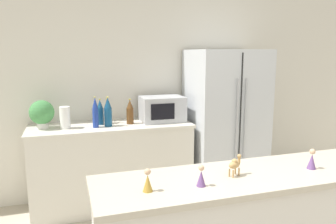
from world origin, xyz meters
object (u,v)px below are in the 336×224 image
back_bottle_1 (108,112)px  camel_figurine (235,164)px  back_bottle_4 (130,112)px  back_bottle_0 (95,113)px  paper_towel_roll (65,118)px  back_bottle_2 (107,111)px  wise_man_figurine_blue (201,177)px  microwave (162,109)px  wise_man_figurine_crimson (312,160)px  wise_man_figurine_purple (148,182)px  potted_plant (42,113)px  refrigerator (225,123)px  back_bottle_3 (100,112)px

back_bottle_1 → camel_figurine: back_bottle_1 is taller
back_bottle_4 → back_bottle_0: bearing=-169.4°
paper_towel_roll → back_bottle_2: back_bottle_2 is taller
camel_figurine → wise_man_figurine_blue: 0.25m
back_bottle_0 → back_bottle_1: back_bottle_0 is taller
microwave → wise_man_figurine_crimson: bearing=-79.7°
back_bottle_0 → back_bottle_1: 0.13m
wise_man_figurine_purple → potted_plant: bearing=107.0°
paper_towel_roll → back_bottle_1: back_bottle_1 is taller
back_bottle_1 → wise_man_figurine_crimson: back_bottle_1 is taller
potted_plant → refrigerator: bearing=-2.5°
back_bottle_1 → back_bottle_3: back_bottle_1 is taller
camel_figurine → paper_towel_roll: bearing=116.0°
paper_towel_roll → microwave: microwave is taller
refrigerator → paper_towel_roll: size_ratio=7.60×
refrigerator → potted_plant: bearing=177.5°
wise_man_figurine_purple → wise_man_figurine_blue: bearing=-4.0°
back_bottle_4 → wise_man_figurine_crimson: size_ratio=2.19×
microwave → back_bottle_3: same height
paper_towel_roll → back_bottle_2: 0.46m
microwave → back_bottle_0: back_bottle_0 is taller
refrigerator → potted_plant: size_ratio=5.90×
refrigerator → back_bottle_1: 1.39m
back_bottle_0 → wise_man_figurine_blue: (0.37, -1.90, -0.03)m
potted_plant → paper_towel_roll: (0.22, -0.07, -0.05)m
camel_figurine → wise_man_figurine_purple: bearing=-173.7°
back_bottle_3 → wise_man_figurine_blue: 2.06m
back_bottle_1 → wise_man_figurine_crimson: size_ratio=2.53×
back_bottle_2 → wise_man_figurine_blue: back_bottle_2 is taller
wise_man_figurine_crimson → back_bottle_1: bearing=117.6°
back_bottle_1 → camel_figurine: size_ratio=2.61×
potted_plant → wise_man_figurine_crimson: potted_plant is taller
camel_figurine → wise_man_figurine_crimson: bearing=-4.1°
paper_towel_roll → back_bottle_0: 0.31m
back_bottle_4 → wise_man_figurine_blue: bearing=-90.2°
refrigerator → back_bottle_1: size_ratio=5.46×
back_bottle_4 → wise_man_figurine_crimson: 2.07m
back_bottle_3 → camel_figurine: size_ratio=2.31×
back_bottle_1 → wise_man_figurine_crimson: (0.98, -1.88, -0.03)m
back_bottle_1 → wise_man_figurine_blue: 1.93m
microwave → wise_man_figurine_blue: 2.05m
refrigerator → back_bottle_4: size_ratio=6.29×
refrigerator → wise_man_figurine_crimson: size_ratio=13.80×
back_bottle_4 → wise_man_figurine_blue: back_bottle_4 is taller
refrigerator → camel_figurine: (-0.90, -1.85, 0.20)m
refrigerator → back_bottle_2: bearing=173.8°
potted_plant → camel_figurine: bearing=-59.6°
back_bottle_4 → wise_man_figurine_purple: size_ratio=2.27×
back_bottle_4 → potted_plant: bearing=177.3°
potted_plant → microwave: 1.28m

